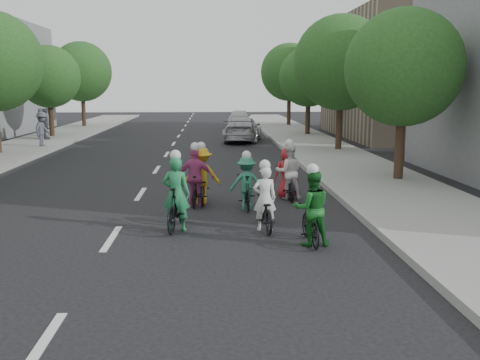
{
  "coord_description": "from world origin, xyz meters",
  "views": [
    {
      "loc": [
        2.25,
        -11.62,
        3.34
      ],
      "look_at": [
        2.96,
        1.71,
        1.0
      ],
      "focal_mm": 40.0,
      "sensor_mm": 36.0,
      "label": 1
    }
  ],
  "objects": [
    {
      "name": "tree_r_0",
      "position": [
        8.8,
        6.6,
        3.96
      ],
      "size": [
        4.0,
        4.0,
        5.97
      ],
      "color": "black",
      "rests_on": "ground"
    },
    {
      "name": "spectator_0",
      "position": [
        -6.89,
        17.77,
        1.08
      ],
      "size": [
        0.92,
        1.31,
        1.85
      ],
      "primitive_type": "imported",
      "rotation": [
        0.0,
        0.0,
        1.36
      ],
      "color": "#545562",
      "rests_on": "sidewalk_left"
    },
    {
      "name": "tree_r_1",
      "position": [
        8.8,
        15.6,
        4.52
      ],
      "size": [
        4.8,
        4.8,
        6.93
      ],
      "color": "black",
      "rests_on": "ground"
    },
    {
      "name": "follow_car_trail",
      "position": [
        4.51,
        31.72,
        0.78
      ],
      "size": [
        2.01,
        4.65,
        1.56
      ],
      "primitive_type": "imported",
      "rotation": [
        0.0,
        0.0,
        3.1
      ],
      "color": "silver",
      "rests_on": "ground"
    },
    {
      "name": "curb_left",
      "position": [
        -6.05,
        10.0,
        0.09
      ],
      "size": [
        0.18,
        80.0,
        0.18
      ],
      "primitive_type": "cube",
      "color": "#999993",
      "rests_on": "ground"
    },
    {
      "name": "tree_l_4",
      "position": [
        -8.2,
        24.0,
        3.96
      ],
      "size": [
        4.0,
        4.0,
        5.97
      ],
      "color": "black",
      "rests_on": "ground"
    },
    {
      "name": "tree_r_3",
      "position": [
        8.8,
        33.6,
        4.52
      ],
      "size": [
        4.8,
        4.8,
        6.93
      ],
      "color": "black",
      "rests_on": "ground"
    },
    {
      "name": "tree_r_2",
      "position": [
        8.8,
        24.6,
        3.96
      ],
      "size": [
        4.0,
        4.0,
        5.97
      ],
      "color": "black",
      "rests_on": "ground"
    },
    {
      "name": "cyclist_5",
      "position": [
        1.41,
        0.7,
        0.66
      ],
      "size": [
        0.79,
        1.81,
        1.91
      ],
      "rotation": [
        0.0,
        0.0,
        2.97
      ],
      "color": "black",
      "rests_on": "ground"
    },
    {
      "name": "curb_right",
      "position": [
        6.05,
        10.0,
        0.09
      ],
      "size": [
        0.18,
        80.0,
        0.18
      ],
      "primitive_type": "cube",
      "color": "#999993",
      "rests_on": "ground"
    },
    {
      "name": "cyclist_7",
      "position": [
        3.19,
        2.77,
        0.63
      ],
      "size": [
        0.97,
        1.63,
        1.63
      ],
      "rotation": [
        0.0,
        0.0,
        3.17
      ],
      "color": "black",
      "rests_on": "ground"
    },
    {
      "name": "bldg_se",
      "position": [
        16.0,
        24.0,
        4.0
      ],
      "size": [
        10.0,
        14.0,
        8.0
      ],
      "primitive_type": "cube",
      "color": "gray",
      "rests_on": "ground"
    },
    {
      "name": "cyclist_6",
      "position": [
        4.55,
        4.11,
        0.64
      ],
      "size": [
        0.81,
        1.8,
        1.8
      ],
      "rotation": [
        0.0,
        0.0,
        3.15
      ],
      "color": "black",
      "rests_on": "ground"
    },
    {
      "name": "cyclist_3",
      "position": [
        1.79,
        3.23,
        0.67
      ],
      "size": [
        1.01,
        1.52,
        1.82
      ],
      "rotation": [
        0.0,
        0.0,
        3.06
      ],
      "color": "black",
      "rests_on": "ground"
    },
    {
      "name": "spectator_2",
      "position": [
        -8.24,
        22.2,
        1.09
      ],
      "size": [
        0.75,
        1.01,
        1.88
      ],
      "primitive_type": "imported",
      "rotation": [
        0.0,
        0.0,
        1.4
      ],
      "color": "#4E4F5B",
      "rests_on": "sidewalk_left"
    },
    {
      "name": "ground",
      "position": [
        0.0,
        0.0,
        0.0
      ],
      "size": [
        120.0,
        120.0,
        0.0
      ],
      "primitive_type": "plane",
      "color": "black",
      "rests_on": "ground"
    },
    {
      "name": "cyclist_2",
      "position": [
        1.95,
        3.6,
        0.65
      ],
      "size": [
        1.08,
        1.8,
        1.79
      ],
      "rotation": [
        0.0,
        0.0,
        3.17
      ],
      "color": "black",
      "rests_on": "ground"
    },
    {
      "name": "cyclist_0",
      "position": [
        3.48,
        0.63,
        0.54
      ],
      "size": [
        0.74,
        1.78,
        1.67
      ],
      "rotation": [
        0.0,
        0.0,
        3.22
      ],
      "color": "black",
      "rests_on": "ground"
    },
    {
      "name": "cyclist_1",
      "position": [
        4.35,
        -0.67,
        0.67
      ],
      "size": [
        0.81,
        1.52,
        1.76
      ],
      "rotation": [
        0.0,
        0.0,
        3.19
      ],
      "color": "black",
      "rests_on": "ground"
    },
    {
      "name": "cyclist_4",
      "position": [
        4.51,
        4.22,
        0.59
      ],
      "size": [
        0.79,
        1.54,
        1.7
      ],
      "rotation": [
        0.0,
        0.0,
        3.2
      ],
      "color": "black",
      "rests_on": "ground"
    },
    {
      "name": "spectator_1",
      "position": [
        -7.85,
        21.55,
        1.1
      ],
      "size": [
        0.86,
        1.2,
        1.89
      ],
      "primitive_type": "imported",
      "rotation": [
        0.0,
        0.0,
        1.98
      ],
      "color": "#4E4F5B",
      "rests_on": "sidewalk_left"
    },
    {
      "name": "follow_car_lead",
      "position": [
        4.16,
        21.12,
        0.74
      ],
      "size": [
        2.82,
        5.35,
        1.48
      ],
      "primitive_type": "imported",
      "rotation": [
        0.0,
        0.0,
        2.99
      ],
      "color": "#A9A9AE",
      "rests_on": "ground"
    },
    {
      "name": "tree_l_5",
      "position": [
        -8.2,
        33.0,
        4.52
      ],
      "size": [
        4.8,
        4.8,
        6.93
      ],
      "color": "black",
      "rests_on": "ground"
    },
    {
      "name": "sidewalk_right",
      "position": [
        8.0,
        10.0,
        0.07
      ],
      "size": [
        4.0,
        80.0,
        0.15
      ],
      "primitive_type": "cube",
      "color": "gray",
      "rests_on": "ground"
    }
  ]
}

